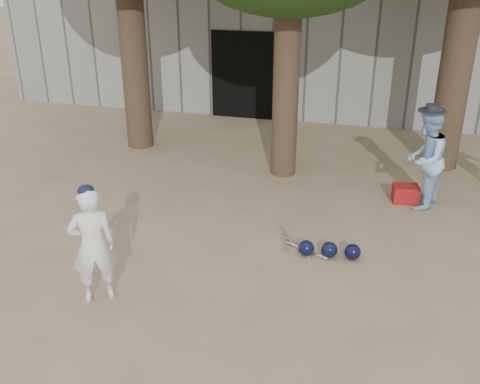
% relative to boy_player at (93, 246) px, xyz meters
% --- Properties ---
extents(ground, '(70.00, 70.00, 0.00)m').
position_rel_boy_player_xyz_m(ground, '(0.79, 0.53, -0.74)').
color(ground, '#937C5E').
rests_on(ground, ground).
extents(boy_player, '(0.65, 0.59, 1.49)m').
position_rel_boy_player_xyz_m(boy_player, '(0.00, 0.00, 0.00)').
color(boy_player, white).
rests_on(boy_player, ground).
extents(spectator_blue, '(0.86, 0.98, 1.69)m').
position_rel_boy_player_xyz_m(spectator_blue, '(3.91, 3.84, 0.10)').
color(spectator_blue, '#98C1EB').
rests_on(spectator_blue, ground).
extents(red_bag, '(0.46, 0.38, 0.30)m').
position_rel_boy_player_xyz_m(red_bag, '(3.68, 3.95, -0.59)').
color(red_bag, maroon).
rests_on(red_bag, ground).
extents(back_building, '(16.00, 5.24, 3.00)m').
position_rel_boy_player_xyz_m(back_building, '(0.79, 10.87, 0.76)').
color(back_building, gray).
rests_on(back_building, ground).
extents(helmet_row, '(0.87, 0.29, 0.23)m').
position_rel_boy_player_xyz_m(helmet_row, '(2.64, 1.75, -0.63)').
color(helmet_row, black).
rests_on(helmet_row, ground).
extents(bat_pile, '(0.83, 0.78, 0.06)m').
position_rel_boy_player_xyz_m(bat_pile, '(2.13, 1.92, -0.72)').
color(bat_pile, '#B3B5BB').
rests_on(bat_pile, ground).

